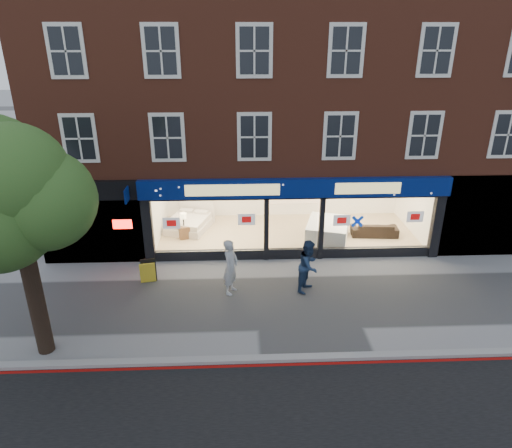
{
  "coord_description": "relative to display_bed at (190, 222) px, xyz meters",
  "views": [
    {
      "loc": [
        -2.1,
        -12.76,
        8.19
      ],
      "look_at": [
        -1.47,
        2.5,
        1.71
      ],
      "focal_mm": 32.0,
      "sensor_mm": 36.0,
      "label": 1
    }
  ],
  "objects": [
    {
      "name": "kerb_line",
      "position": [
        4.26,
        -9.02,
        -0.41
      ],
      "size": [
        60.0,
        0.1,
        0.01
      ],
      "primitive_type": "cube",
      "color": "#8C0A07",
      "rests_on": "ground"
    },
    {
      "name": "building",
      "position": [
        4.24,
        1.01,
        6.25
      ],
      "size": [
        19.0,
        8.26,
        10.3
      ],
      "color": "brown",
      "rests_on": "ground"
    },
    {
      "name": "pedestrian_grey",
      "position": [
        1.87,
        -5.26,
        0.55
      ],
      "size": [
        0.7,
        0.83,
        1.93
      ],
      "primitive_type": "imported",
      "rotation": [
        0.0,
        0.0,
        1.17
      ],
      "color": "#A8ABB0",
      "rests_on": "ground"
    },
    {
      "name": "pedestrian_blue",
      "position": [
        4.49,
        -5.22,
        0.5
      ],
      "size": [
        1.06,
        1.13,
        1.84
      ],
      "primitive_type": "imported",
      "rotation": [
        0.0,
        0.0,
        1.02
      ],
      "color": "#1B2D4C",
      "rests_on": "ground"
    },
    {
      "name": "mattress_stack",
      "position": [
        5.86,
        -1.43,
        0.09
      ],
      "size": [
        2.13,
        2.42,
        0.81
      ],
      "rotation": [
        0.0,
        0.0,
        -0.29
      ],
      "color": "white",
      "rests_on": "showroom_floor"
    },
    {
      "name": "street_tree",
      "position": [
        -3.31,
        -8.12,
        4.52
      ],
      "size": [
        4.0,
        3.2,
        6.6
      ],
      "color": "black",
      "rests_on": "ground"
    },
    {
      "name": "display_bed",
      "position": [
        0.0,
        0.0,
        0.0
      ],
      "size": [
        2.16,
        2.4,
        1.13
      ],
      "rotation": [
        0.0,
        0.0,
        -0.3
      ],
      "color": "beige",
      "rests_on": "showroom_floor"
    },
    {
      "name": "sofa",
      "position": [
        7.96,
        -1.06,
        -0.03
      ],
      "size": [
        2.01,
        0.91,
        0.57
      ],
      "primitive_type": "imported",
      "rotation": [
        0.0,
        0.0,
        3.06
      ],
      "color": "black",
      "rests_on": "showroom_floor"
    },
    {
      "name": "bedside_table",
      "position": [
        -0.14,
        -0.97,
        -0.04
      ],
      "size": [
        0.56,
        0.56,
        0.55
      ],
      "primitive_type": "cube",
      "rotation": [
        0.0,
        0.0,
        0.3
      ],
      "color": "brown",
      "rests_on": "showroom_floor"
    },
    {
      "name": "showroom_floor",
      "position": [
        4.26,
        -0.67,
        -0.37
      ],
      "size": [
        11.0,
        4.5,
        0.1
      ],
      "primitive_type": "cube",
      "color": "tan",
      "rests_on": "ground"
    },
    {
      "name": "kerb_stone",
      "position": [
        4.26,
        -8.82,
        -0.36
      ],
      "size": [
        60.0,
        0.25,
        0.12
      ],
      "primitive_type": "cube",
      "color": "gray",
      "rests_on": "ground"
    },
    {
      "name": "ground",
      "position": [
        4.26,
        -5.92,
        -0.42
      ],
      "size": [
        120.0,
        120.0,
        0.0
      ],
      "primitive_type": "plane",
      "color": "gray",
      "rests_on": "ground"
    },
    {
      "name": "a_board",
      "position": [
        -1.04,
        -4.47,
        -0.0
      ],
      "size": [
        0.6,
        0.45,
        0.83
      ],
      "primitive_type": "cube",
      "rotation": [
        0.0,
        0.0,
        0.19
      ],
      "color": "yellow",
      "rests_on": "ground"
    }
  ]
}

